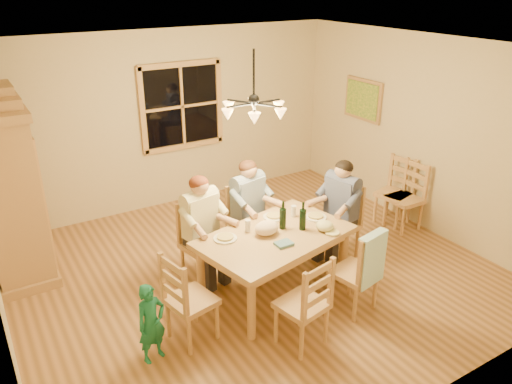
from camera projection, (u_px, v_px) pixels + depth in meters
floor at (254, 272)px, 6.20m from camera, size 5.50×5.50×0.00m
ceiling at (254, 49)px, 5.12m from camera, size 5.50×5.00×0.02m
wall_back at (170, 120)px, 7.62m from camera, size 5.50×0.02×2.70m
wall_right at (422, 134)px, 6.97m from camera, size 0.02×5.00×2.70m
window at (182, 106)px, 7.60m from camera, size 1.30×0.06×1.30m
painting at (363, 100)px, 7.79m from camera, size 0.06×0.78×0.64m
chandelier at (254, 108)px, 5.37m from camera, size 0.77×0.68×0.71m
armoire at (8, 191)px, 5.88m from camera, size 0.66×1.40×2.30m
dining_table at (275, 243)px, 5.56m from camera, size 1.85×1.35×0.76m
chair_far_left at (203, 256)px, 5.97m from camera, size 0.52×0.50×0.99m
chair_far_right at (249, 236)px, 6.43m from camera, size 0.52×0.50×0.99m
chair_near_left at (301, 317)px, 4.91m from camera, size 0.52×0.50×0.99m
chair_near_right at (353, 284)px, 5.43m from camera, size 0.52×0.50×0.99m
chair_end_left at (192, 313)px, 4.97m from camera, size 0.50×0.52×0.99m
chair_end_right at (338, 236)px, 6.43m from camera, size 0.50×0.52×0.99m
adult_woman at (201, 216)px, 5.75m from camera, size 0.46×0.49×0.87m
adult_plaid_man at (249, 198)px, 6.22m from camera, size 0.46×0.49×0.87m
adult_slate_man at (341, 198)px, 6.21m from camera, size 0.49×0.46×0.87m
towel at (371, 259)px, 5.15m from camera, size 0.39×0.18×0.58m
wine_bottle_a at (283, 215)px, 5.59m from camera, size 0.08×0.08×0.33m
wine_bottle_b at (303, 216)px, 5.56m from camera, size 0.08×0.08×0.33m
plate_woman at (225, 238)px, 5.41m from camera, size 0.26×0.26×0.02m
plate_plaid at (274, 217)px, 5.89m from camera, size 0.26×0.26×0.02m
plate_slate at (316, 217)px, 5.89m from camera, size 0.26×0.26×0.02m
wine_glass_a at (248, 226)px, 5.56m from camera, size 0.06×0.06×0.14m
wine_glass_b at (294, 211)px, 5.90m from camera, size 0.06×0.06×0.14m
cap at (325, 226)px, 5.58m from camera, size 0.20×0.20×0.11m
napkin at (284, 244)px, 5.29m from camera, size 0.20×0.17×0.03m
cloth_bundle at (267, 228)px, 5.49m from camera, size 0.28×0.22×0.15m
child at (151, 323)px, 4.66m from camera, size 0.34×0.26×0.82m
chair_spare_front at (393, 204)px, 7.33m from camera, size 0.51×0.53×0.99m
chair_spare_back at (403, 209)px, 7.17m from camera, size 0.43×0.45×0.99m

